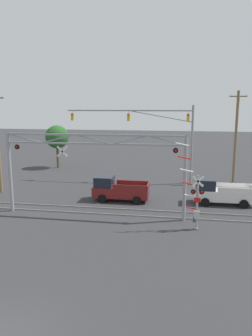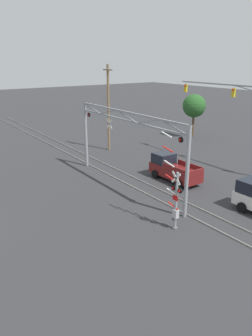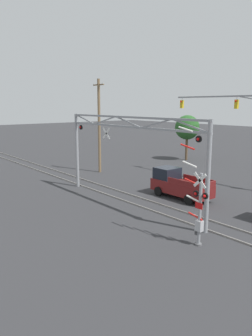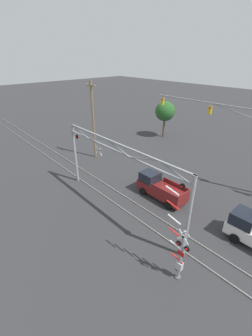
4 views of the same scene
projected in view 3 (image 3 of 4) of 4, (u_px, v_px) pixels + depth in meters
The scene contains 7 objects.
rail_track_near at pixel (131, 203), 23.85m from camera, with size 80.00×0.08×0.10m, color gray.
rail_track_far at pixel (145, 199), 24.74m from camera, with size 80.00×0.08×0.10m, color gray.
crossing_gantry at pixel (128, 144), 22.86m from camera, with size 13.95×0.29×6.32m.
crossing_signal_mast at pixel (198, 207), 16.52m from camera, with size 2.00×0.35×6.01m.
pickup_truck_lead at pixel (179, 184), 25.37m from camera, with size 4.94×2.13×2.18m.
utility_pole_left at pixel (99, 125), 34.07m from camera, with size 1.80×0.28×9.68m.
background_tree_beyond_span at pixel (187, 128), 41.84m from camera, with size 3.11×3.11×5.78m.
Camera 3 is at (17.45, -0.48, 7.11)m, focal length 35.00 mm.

